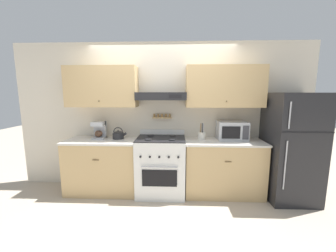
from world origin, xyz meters
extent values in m
plane|color=#B2A38E|center=(0.00, 0.00, 0.00)|extent=(16.00, 16.00, 0.00)
cube|color=beige|center=(0.00, 0.65, 1.27)|extent=(5.20, 0.08, 2.55)
cube|color=tan|center=(-1.00, 0.45, 1.79)|extent=(1.18, 0.33, 0.67)
sphere|color=brown|center=(-1.00, 0.27, 1.56)|extent=(0.02, 0.02, 0.02)
cube|color=tan|center=(1.04, 0.45, 1.79)|extent=(1.26, 0.33, 0.67)
sphere|color=brown|center=(1.04, 0.27, 1.56)|extent=(0.02, 0.02, 0.02)
cube|color=#232326|center=(0.00, 0.43, 1.64)|extent=(0.83, 0.37, 0.13)
cube|color=black|center=(0.23, 0.24, 1.64)|extent=(0.20, 0.01, 0.06)
cube|color=tan|center=(0.00, 0.57, 1.26)|extent=(0.34, 0.07, 0.02)
cylinder|color=olive|center=(-0.14, 0.57, 1.30)|extent=(0.03, 0.03, 0.06)
cylinder|color=olive|center=(-0.07, 0.57, 1.30)|extent=(0.03, 0.03, 0.06)
cylinder|color=olive|center=(0.00, 0.57, 1.30)|extent=(0.03, 0.03, 0.06)
cylinder|color=olive|center=(0.07, 0.57, 1.30)|extent=(0.03, 0.03, 0.06)
cylinder|color=olive|center=(0.14, 0.57, 1.30)|extent=(0.03, 0.03, 0.06)
cube|color=tan|center=(-1.00, 0.32, 0.44)|extent=(1.18, 0.59, 0.88)
cube|color=silver|center=(-1.00, 0.32, 0.90)|extent=(1.20, 0.62, 0.03)
cylinder|color=brown|center=(-1.00, 0.01, 0.66)|extent=(0.10, 0.01, 0.01)
cube|color=tan|center=(1.04, 0.32, 0.44)|extent=(1.26, 0.59, 0.88)
cube|color=silver|center=(1.04, 0.32, 0.90)|extent=(1.28, 0.62, 0.03)
cylinder|color=brown|center=(1.04, 0.01, 0.66)|extent=(0.10, 0.01, 0.01)
cube|color=white|center=(0.00, 0.28, 0.47)|extent=(0.79, 0.64, 0.95)
cube|color=black|center=(0.00, -0.04, 0.40)|extent=(0.54, 0.01, 0.27)
cylinder|color=#ADAFB5|center=(0.00, -0.07, 0.59)|extent=(0.55, 0.02, 0.02)
cube|color=black|center=(0.00, 0.28, 0.95)|extent=(0.79, 0.64, 0.01)
cylinder|color=#232326|center=(-0.19, 0.13, 0.97)|extent=(0.11, 0.11, 0.02)
cylinder|color=#232326|center=(0.19, 0.13, 0.97)|extent=(0.11, 0.11, 0.02)
cylinder|color=#232326|center=(-0.19, 0.44, 0.97)|extent=(0.11, 0.11, 0.02)
cylinder|color=#232326|center=(0.19, 0.44, 0.97)|extent=(0.11, 0.11, 0.02)
cylinder|color=black|center=(-0.29, -0.05, 0.74)|extent=(0.03, 0.02, 0.03)
cylinder|color=black|center=(-0.14, -0.05, 0.74)|extent=(0.03, 0.02, 0.03)
cylinder|color=black|center=(0.00, -0.05, 0.74)|extent=(0.03, 0.02, 0.03)
cylinder|color=black|center=(0.14, -0.05, 0.74)|extent=(0.03, 0.02, 0.03)
cylinder|color=black|center=(0.29, -0.05, 0.74)|extent=(0.03, 0.02, 0.03)
cube|color=white|center=(0.00, 0.58, 1.00)|extent=(0.79, 0.04, 0.08)
cube|color=#232326|center=(2.07, 0.22, 0.85)|extent=(0.71, 0.76, 1.69)
cube|color=black|center=(2.07, -0.16, 1.15)|extent=(0.71, 0.01, 0.01)
cylinder|color=#ADAFB5|center=(1.79, -0.17, 1.39)|extent=(0.02, 0.02, 0.37)
cylinder|color=#ADAFB5|center=(1.79, -0.17, 0.68)|extent=(0.02, 0.02, 0.71)
cylinder|color=#232326|center=(-0.74, 0.40, 0.96)|extent=(0.19, 0.19, 0.10)
ellipsoid|color=#232326|center=(-0.74, 0.40, 1.01)|extent=(0.17, 0.17, 0.06)
sphere|color=black|center=(-0.74, 0.40, 1.05)|extent=(0.02, 0.02, 0.02)
cylinder|color=#232326|center=(-0.65, 0.40, 0.98)|extent=(0.12, 0.04, 0.10)
torus|color=black|center=(-0.74, 0.40, 1.03)|extent=(0.16, 0.01, 0.16)
cube|color=#ADAFB5|center=(-1.08, 0.40, 0.93)|extent=(0.20, 0.22, 0.03)
cube|color=#ADAFB5|center=(-1.08, 0.47, 1.06)|extent=(0.20, 0.08, 0.30)
cube|color=#ADAFB5|center=(-1.08, 0.39, 1.17)|extent=(0.20, 0.18, 0.07)
ellipsoid|color=#4C3323|center=(-1.08, 0.38, 1.00)|extent=(0.13, 0.13, 0.12)
cube|color=#ADAFB5|center=(1.18, 0.42, 1.07)|extent=(0.48, 0.35, 0.31)
cube|color=black|center=(1.13, 0.24, 1.07)|extent=(0.29, 0.01, 0.20)
cube|color=#38383D|center=(1.36, 0.24, 1.07)|extent=(0.10, 0.01, 0.22)
cylinder|color=silver|center=(0.68, 0.40, 0.97)|extent=(0.12, 0.12, 0.12)
cylinder|color=olive|center=(0.66, 0.39, 1.11)|extent=(0.01, 0.05, 0.16)
cylinder|color=#28282B|center=(0.69, 0.40, 1.11)|extent=(0.01, 0.04, 0.16)
cylinder|color=#B2B2B7|center=(0.71, 0.41, 1.11)|extent=(0.01, 0.03, 0.16)
camera|label=1|loc=(0.26, -3.02, 1.68)|focal=22.00mm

